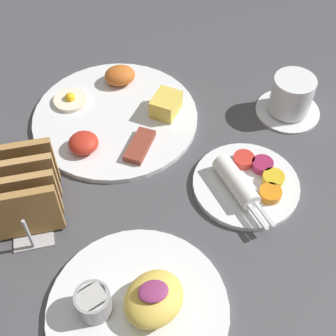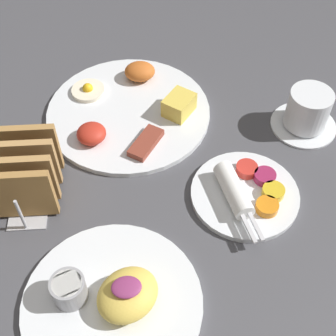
% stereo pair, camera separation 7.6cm
% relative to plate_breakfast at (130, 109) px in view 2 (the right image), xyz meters
% --- Properties ---
extents(ground_plane, '(3.00, 3.00, 0.00)m').
position_rel_plate_breakfast_xyz_m(ground_plane, '(-0.02, -0.22, -0.01)').
color(ground_plane, '#47474C').
extents(plate_breakfast, '(0.31, 0.31, 0.05)m').
position_rel_plate_breakfast_xyz_m(plate_breakfast, '(0.00, 0.00, 0.00)').
color(plate_breakfast, white).
rests_on(plate_breakfast, ground_plane).
extents(plate_condiments, '(0.18, 0.19, 0.04)m').
position_rel_plate_breakfast_xyz_m(plate_condiments, '(0.18, -0.21, 0.00)').
color(plate_condiments, white).
rests_on(plate_condiments, ground_plane).
extents(plate_foreground, '(0.25, 0.25, 0.06)m').
position_rel_plate_breakfast_xyz_m(plate_foreground, '(-0.03, -0.38, 0.00)').
color(plate_foreground, white).
rests_on(plate_foreground, ground_plane).
extents(toast_rack, '(0.10, 0.15, 0.10)m').
position_rel_plate_breakfast_xyz_m(toast_rack, '(-0.16, -0.17, 0.04)').
color(toast_rack, '#B7B7BC').
rests_on(toast_rack, ground_plane).
extents(coffee_cup, '(0.12, 0.12, 0.08)m').
position_rel_plate_breakfast_xyz_m(coffee_cup, '(0.32, -0.05, 0.03)').
color(coffee_cup, white).
rests_on(coffee_cup, ground_plane).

